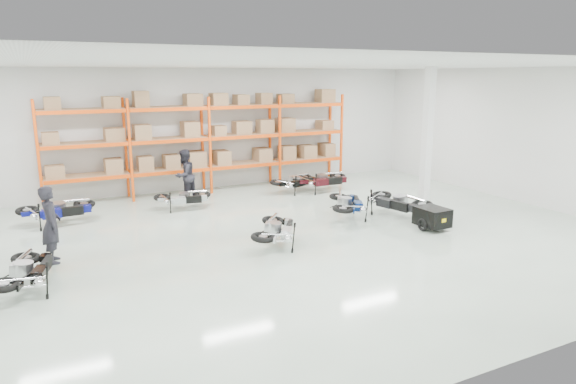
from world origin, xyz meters
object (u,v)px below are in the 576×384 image
moto_silver_left (277,225)px  moto_back_c (296,178)px  moto_touring_right (396,198)px  moto_back_b (183,195)px  trailer (432,217)px  moto_back_d (322,176)px  moto_black_far_left (27,266)px  moto_back_a (57,206)px  person_left (51,225)px  person_back (185,176)px  moto_blue_centre (348,200)px

moto_silver_left → moto_back_c: size_ratio=1.05×
moto_touring_right → moto_back_b: size_ratio=1.21×
trailer → moto_back_d: (-0.27, 5.60, 0.21)m
moto_black_far_left → moto_back_a: (0.82, 4.87, 0.03)m
moto_back_a → moto_back_d: (9.07, 0.32, 0.00)m
moto_back_b → moto_back_c: 4.46m
moto_back_b → moto_back_d: (5.35, 0.23, 0.09)m
moto_back_a → trailer: bearing=-122.9°
person_left → moto_black_far_left: bearing=160.1°
moto_back_b → moto_black_far_left: bearing=147.2°
moto_black_far_left → moto_back_a: 4.94m
moto_back_a → moto_back_b: (3.72, 0.09, -0.09)m
person_back → moto_blue_centre: bearing=94.7°
moto_back_b → person_back: bearing=-9.8°
moto_black_far_left → moto_back_a: size_ratio=0.95×
moto_blue_centre → moto_silver_left: bearing=52.8°
person_left → trailer: bearing=-102.1°
trailer → moto_back_b: moto_back_b is taller
moto_back_b → person_left: (-3.99, -3.39, 0.42)m
moto_back_c → moto_black_far_left: bearing=104.8°
moto_back_a → person_left: bearing=171.8°
moto_black_far_left → trailer: size_ratio=1.19×
person_left → person_back: person_left is taller
moto_touring_right → person_left: bearing=166.0°
moto_back_b → person_back: 1.18m
moto_touring_right → moto_blue_centre: bearing=148.1°
moto_blue_centre → moto_back_c: size_ratio=1.08×
moto_blue_centre → moto_touring_right: (1.41, -0.52, 0.02)m
moto_back_b → moto_back_c: (4.42, 0.60, 0.04)m
person_back → trailer: bearing=92.2°
moto_back_a → person_back: person_back is taller
moto_touring_right → trailer: bearing=-101.8°
trailer → person_back: (-5.25, 6.40, 0.54)m
moto_blue_centre → moto_back_c: bearing=-65.1°
moto_black_far_left → moto_back_d: 11.17m
moto_black_far_left → moto_back_a: moto_back_a is taller
moto_touring_right → moto_back_c: 4.53m
moto_blue_centre → person_left: bearing=29.0°
moto_blue_centre → moto_touring_right: 1.50m
moto_blue_centre → moto_back_d: bearing=-80.1°
trailer → person_left: 9.83m
person_left → person_back: (4.36, 4.43, -0.01)m
moto_back_b → moto_back_c: bearing=-72.6°
moto_back_c → trailer: bearing=174.4°
person_back → moto_back_b: bearing=33.3°
moto_back_c → person_back: person_back is taller
moto_touring_right → trailer: 1.61m
trailer → moto_back_c: bearing=99.6°
moto_silver_left → person_left: 5.28m
moto_back_a → person_back: 4.25m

